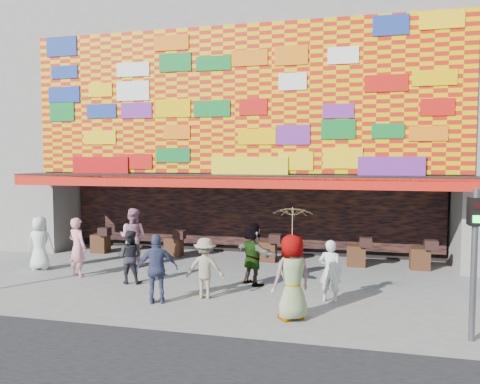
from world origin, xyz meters
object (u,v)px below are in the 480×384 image
at_px(ped_d, 205,268).
at_px(ped_g, 292,277).
at_px(ped_h, 330,271).
at_px(parasol, 293,225).
at_px(ped_b, 77,247).
at_px(ped_i, 133,237).
at_px(signal_right, 475,247).
at_px(ped_a, 40,243).
at_px(ped_e, 157,269).
at_px(ped_f, 253,254).
at_px(ped_c, 130,257).

relative_size(ped_d, ped_g, 0.81).
height_order(ped_h, parasol, parasol).
xyz_separation_m(ped_b, parasol, (6.83, -2.25, 1.21)).
height_order(ped_g, parasol, parasol).
relative_size(ped_g, ped_i, 0.99).
relative_size(signal_right, ped_h, 1.92).
relative_size(ped_a, ped_d, 1.11).
bearing_deg(signal_right, ped_a, 165.50).
distance_m(ped_e, ped_f, 2.97).
xyz_separation_m(ped_c, ped_e, (1.54, -1.56, 0.09)).
xyz_separation_m(ped_a, ped_f, (7.05, -0.11, 0.01)).
bearing_deg(signal_right, ped_c, 164.79).
distance_m(ped_b, ped_d, 4.60).
relative_size(ped_a, ped_g, 0.91).
relative_size(ped_f, ped_g, 0.92).
bearing_deg(signal_right, ped_e, 173.79).
distance_m(ped_f, parasol, 3.26).
distance_m(ped_d, ped_h, 3.16).
height_order(ped_f, parasol, parasol).
height_order(signal_right, ped_b, signal_right).
height_order(ped_b, ped_d, ped_b).
xyz_separation_m(ped_e, ped_g, (3.39, -0.38, 0.09)).
height_order(ped_d, ped_e, ped_e).
height_order(ped_b, ped_g, ped_g).
distance_m(ped_d, parasol, 2.94).
bearing_deg(ped_f, ped_h, -167.44).
height_order(signal_right, ped_f, signal_right).
bearing_deg(parasol, ped_c, 158.57).
xyz_separation_m(ped_c, ped_g, (4.94, -1.94, 0.19)).
height_order(ped_c, ped_e, ped_e).
height_order(signal_right, parasol, signal_right).
height_order(ped_a, ped_b, ped_b).
distance_m(signal_right, ped_d, 6.24).
bearing_deg(parasol, ped_f, 119.15).
relative_size(ped_a, ped_h, 1.11).
bearing_deg(ped_b, ped_d, -176.66).
bearing_deg(ped_a, ped_h, 160.98).
bearing_deg(ped_d, ped_i, -48.04).
xyz_separation_m(ped_e, ped_f, (1.92, 2.26, 0.02)).
xyz_separation_m(ped_b, ped_f, (5.36, 0.39, -0.02)).
xyz_separation_m(ped_c, ped_f, (3.46, 0.70, 0.11)).
height_order(signal_right, ped_c, signal_right).
height_order(signal_right, ped_h, signal_right).
bearing_deg(ped_c, ped_d, 153.02).
relative_size(ped_c, ped_e, 0.89).
relative_size(ped_c, parasol, 0.86).
height_order(ped_b, ped_h, ped_b).
bearing_deg(ped_a, ped_b, 151.99).
distance_m(ped_b, ped_c, 1.93).
relative_size(signal_right, ped_b, 1.67).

